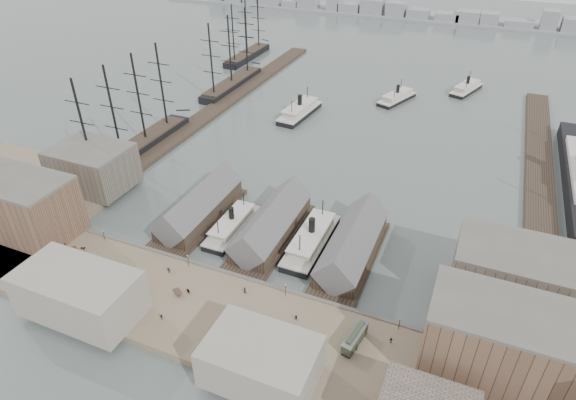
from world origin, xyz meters
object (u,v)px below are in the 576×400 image
at_px(horse_cart_left, 81,249).
at_px(horse_cart_right, 246,316).
at_px(ferry_docked_west, 232,225).
at_px(horse_cart_center, 184,292).
at_px(tram, 355,338).

distance_m(horse_cart_left, horse_cart_right, 57.31).
xyz_separation_m(ferry_docked_west, horse_cart_right, (21.98, -33.30, 0.60)).
height_order(ferry_docked_west, horse_cart_center, ferry_docked_west).
xyz_separation_m(tram, horse_cart_left, (-84.43, 1.61, -1.03)).
distance_m(tram, horse_cart_center, 46.20).
distance_m(ferry_docked_west, horse_cart_center, 32.18).
bearing_deg(tram, horse_cart_center, -168.19).
xyz_separation_m(ferry_docked_west, horse_cart_center, (3.12, -32.02, 0.62)).
bearing_deg(horse_cart_left, ferry_docked_west, -16.40).
relative_size(ferry_docked_west, tram, 2.52).
xyz_separation_m(ferry_docked_west, tram, (49.28, -30.45, 1.65)).
relative_size(horse_cart_center, horse_cart_right, 1.00).
relative_size(tram, horse_cart_center, 2.20).
bearing_deg(horse_cart_left, horse_cart_center, -60.52).
relative_size(tram, horse_cart_left, 2.25).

